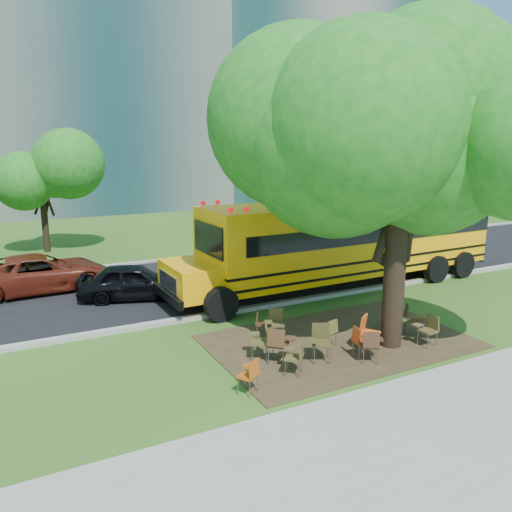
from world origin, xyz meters
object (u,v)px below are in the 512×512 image
chair_3 (320,339)px  chair_13 (388,318)px  bg_car_red (41,273)px  chair_0 (250,373)px  main_tree (403,143)px  chair_11 (330,330)px  school_bus (350,237)px  chair_2 (296,354)px  chair_5 (368,330)px  chair_6 (428,327)px  chair_4 (371,343)px  chair_8 (262,338)px  chair_1 (279,342)px  chair_9 (275,321)px  chair_14 (361,340)px  chair_12 (411,316)px  chair_7 (392,320)px  black_car (134,282)px  chair_10 (261,321)px

chair_3 → chair_13: bearing=-140.0°
bg_car_red → chair_0: bearing=-165.5°
main_tree → chair_11: bearing=155.1°
school_bus → bg_car_red: (-10.62, 4.50, -1.18)m
chair_3 → chair_2: bearing=49.0°
chair_0 → chair_5: size_ratio=0.83×
chair_6 → chair_4: bearing=90.8°
chair_8 → chair_13: size_ratio=1.15×
chair_1 → bg_car_red: (-4.64, 9.49, 0.11)m
chair_9 → chair_3: bearing=122.7°
chair_2 → chair_8: 1.19m
main_tree → chair_5: size_ratio=9.27×
chair_4 → chair_13: 2.18m
main_tree → chair_14: size_ratio=10.92×
chair_12 → chair_7: bearing=-44.9°
chair_1 → chair_3: bearing=28.2°
school_bus → chair_0: bearing=-141.9°
chair_3 → chair_8: size_ratio=1.05×
chair_1 → chair_8: bearing=162.4°
chair_2 → bg_car_red: (-4.71, 10.18, 0.18)m
chair_7 → chair_11: bearing=-113.8°
chair_0 → chair_3: size_ratio=0.83×
main_tree → chair_12: main_tree is taller
chair_6 → chair_12: chair_12 is taller
chair_2 → chair_5: 2.41m
chair_4 → bg_car_red: (-6.69, 10.50, 0.17)m
chair_8 → chair_4: bearing=-95.2°
chair_7 → chair_13: bearing=139.6°
chair_7 → chair_8: size_ratio=1.03×
chair_13 → bg_car_red: size_ratio=0.16×
chair_5 → chair_6: chair_5 is taller
chair_5 → chair_0: bearing=-25.0°
school_bus → chair_0: size_ratio=16.64×
chair_12 → main_tree: bearing=-31.0°
chair_4 → chair_11: 1.36m
school_bus → chair_6: size_ratio=15.49×
school_bus → chair_5: school_bus is taller
chair_11 → black_car: bearing=104.6°
main_tree → chair_7: bearing=46.8°
chair_8 → chair_12: 4.64m
chair_0 → chair_5: chair_5 is taller
school_bus → bg_car_red: bearing=155.7°
chair_3 → chair_14: 1.07m
chair_0 → chair_4: size_ratio=0.93×
school_bus → chair_2: school_bus is taller
chair_1 → chair_6: 4.23m
chair_4 → chair_6: bearing=35.0°
chair_7 → main_tree: bearing=-55.4°
chair_4 → chair_10: chair_4 is taller
chair_6 → bg_car_red: size_ratio=0.17×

